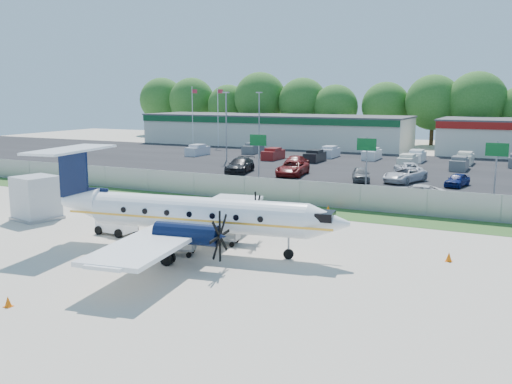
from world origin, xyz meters
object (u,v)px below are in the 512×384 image
at_px(pushback_tug, 118,225).
at_px(baggage_cart_far, 224,238).
at_px(baggage_cart_near, 180,248).
at_px(aircraft, 192,213).
at_px(service_container, 36,199).

xyz_separation_m(pushback_tug, baggage_cart_far, (7.40, 0.76, -0.19)).
bearing_deg(pushback_tug, baggage_cart_near, -20.22).
relative_size(pushback_tug, baggage_cart_near, 1.23).
relative_size(aircraft, pushback_tug, 7.64).
relative_size(aircraft, baggage_cart_near, 9.40).
relative_size(baggage_cart_far, service_container, 0.57).
height_order(aircraft, pushback_tug, aircraft).
bearing_deg(baggage_cart_near, service_container, 167.27).
bearing_deg(baggage_cart_near, pushback_tug, 159.78).
xyz_separation_m(aircraft, baggage_cart_near, (-0.13, -1.10, -1.76)).
bearing_deg(baggage_cart_far, aircraft, -116.50).
distance_m(aircraft, service_container, 14.65).
relative_size(pushback_tug, baggage_cart_far, 1.28).
xyz_separation_m(aircraft, baggage_cart_far, (0.98, 1.97, -1.76)).
height_order(pushback_tug, service_container, service_container).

